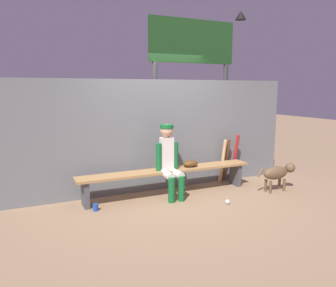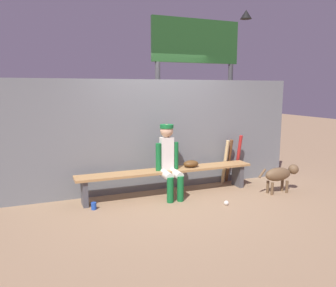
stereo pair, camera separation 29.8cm
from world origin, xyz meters
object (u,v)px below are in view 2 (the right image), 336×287
object	(u,v)px
bat_wood_dark	(229,161)
dog	(281,174)
baseball	(226,203)
bat_wood_natural	(225,162)
player_seated	(169,159)
baseball_glove	(191,164)
scoreboard	(199,60)
cup_on_bench	(175,166)
cup_on_ground	(94,206)
dugout_bench	(168,174)
bat_aluminum_red	(238,159)

from	to	relation	value
bat_wood_dark	dog	bearing A→B (deg)	-61.87
baseball	bat_wood_natural	bearing A→B (deg)	59.91
player_seated	baseball_glove	size ratio (longest dim) A/B	4.41
scoreboard	dog	world-z (taller)	scoreboard
dog	cup_on_bench	bearing A→B (deg)	160.50
cup_on_bench	cup_on_ground	bearing A→B (deg)	-170.52
player_seated	baseball	bearing A→B (deg)	-46.74
player_seated	dog	bearing A→B (deg)	-15.19
cup_on_bench	bat_wood_dark	bearing A→B (deg)	12.84
bat_wood_dark	cup_on_ground	size ratio (longest dim) A/B	7.87
bat_wood_natural	dugout_bench	bearing A→B (deg)	-169.99
bat_wood_natural	cup_on_ground	size ratio (longest dim) A/B	7.88
baseball	cup_on_ground	xyz separation A→B (m)	(-1.98, 0.59, 0.02)
bat_wood_natural	cup_on_ground	bearing A→B (deg)	-169.80
baseball_glove	dog	xyz separation A→B (m)	(1.46, -0.63, -0.18)
dugout_bench	player_seated	distance (m)	0.32
baseball	player_seated	bearing A→B (deg)	133.26
bat_aluminum_red	player_seated	bearing A→B (deg)	-167.71
baseball_glove	dog	bearing A→B (deg)	-23.30
player_seated	cup_on_ground	world-z (taller)	player_seated
dog	bat_wood_dark	bearing A→B (deg)	118.13
dugout_bench	baseball_glove	bearing A→B (deg)	0.00
baseball	cup_on_ground	size ratio (longest dim) A/B	0.67
baseball	dog	bearing A→B (deg)	9.63
bat_aluminum_red	bat_wood_natural	bearing A→B (deg)	-176.67
baseball_glove	dog	distance (m)	1.59
bat_wood_dark	scoreboard	world-z (taller)	scoreboard
player_seated	cup_on_bench	distance (m)	0.24
player_seated	dugout_bench	bearing A→B (deg)	77.43
baseball_glove	bat_aluminum_red	distance (m)	1.17
dugout_bench	scoreboard	bearing A→B (deg)	43.51
cup_on_ground	baseball_glove	bearing A→B (deg)	7.84
player_seated	dog	world-z (taller)	player_seated
bat_aluminum_red	scoreboard	xyz separation A→B (m)	(-0.49, 0.79, 1.93)
cup_on_bench	dog	bearing A→B (deg)	-19.50
dog	player_seated	bearing A→B (deg)	164.81
baseball_glove	bat_wood_dark	bearing A→B (deg)	16.75
dugout_bench	player_seated	size ratio (longest dim) A/B	2.55
baseball	scoreboard	world-z (taller)	scoreboard
player_seated	cup_on_ground	size ratio (longest dim) A/B	11.22
baseball_glove	cup_on_ground	xyz separation A→B (m)	(-1.76, -0.24, -0.46)
dugout_bench	cup_on_ground	world-z (taller)	dugout_bench
scoreboard	player_seated	bearing A→B (deg)	-134.30
dugout_bench	bat_wood_natural	xyz separation A→B (m)	(1.28, 0.23, 0.06)
bat_wood_dark	cup_on_bench	world-z (taller)	bat_wood_dark
bat_aluminum_red	scoreboard	distance (m)	2.14
cup_on_ground	bat_wood_dark	bearing A→B (deg)	11.07
dugout_bench	player_seated	bearing A→B (deg)	-102.57
dugout_bench	bat_wood_dark	distance (m)	1.43
cup_on_ground	scoreboard	world-z (taller)	scoreboard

